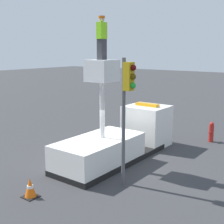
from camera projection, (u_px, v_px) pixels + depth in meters
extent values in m
plane|color=#38383A|center=(112.00, 161.00, 14.32)|extent=(120.00, 120.00, 0.00)
cube|color=black|center=(112.00, 158.00, 14.30)|extent=(6.10, 2.16, 0.24)
cube|color=white|center=(99.00, 153.00, 13.45)|extent=(4.18, 2.10, 1.28)
cube|color=white|center=(147.00, 126.00, 16.50)|extent=(1.92, 2.10, 2.12)
cube|color=black|center=(156.00, 115.00, 17.18)|extent=(0.03, 1.78, 0.85)
cube|color=orange|center=(147.00, 105.00, 16.28)|extent=(0.36, 1.26, 0.14)
cylinder|color=silver|center=(102.00, 109.00, 13.27)|extent=(0.22, 0.22, 2.52)
cube|color=silver|center=(102.00, 71.00, 12.95)|extent=(1.09, 1.09, 0.90)
cube|color=#38383D|center=(102.00, 49.00, 12.78)|extent=(0.34, 0.26, 0.84)
cube|color=#8CEA1E|center=(102.00, 31.00, 12.64)|extent=(0.40, 0.26, 0.66)
sphere|color=beige|center=(102.00, 19.00, 12.55)|extent=(0.23, 0.23, 0.23)
cylinder|color=orange|center=(102.00, 17.00, 12.53)|extent=(0.26, 0.26, 0.09)
cylinder|color=#515156|center=(123.00, 123.00, 11.40)|extent=(0.14, 0.14, 4.74)
cube|color=#B79314|center=(129.00, 76.00, 10.94)|extent=(0.34, 0.28, 1.00)
sphere|color=#490707|center=(133.00, 68.00, 10.77)|extent=(0.22, 0.22, 0.22)
sphere|color=#503C07|center=(133.00, 77.00, 10.83)|extent=(0.22, 0.22, 0.22)
sphere|color=green|center=(133.00, 86.00, 10.89)|extent=(0.22, 0.22, 0.22)
cylinder|color=#B2231E|center=(211.00, 134.00, 17.20)|extent=(0.27, 0.27, 0.94)
sphere|color=#B2231E|center=(212.00, 124.00, 17.09)|extent=(0.23, 0.23, 0.23)
cylinder|color=#B2231E|center=(210.00, 133.00, 17.03)|extent=(0.12, 0.11, 0.11)
cylinder|color=#B2231E|center=(212.00, 131.00, 17.33)|extent=(0.12, 0.11, 0.11)
cube|color=black|center=(31.00, 197.00, 10.79)|extent=(0.50, 0.50, 0.03)
cone|color=orange|center=(30.00, 188.00, 10.72)|extent=(0.42, 0.42, 0.70)
cylinder|color=white|center=(30.00, 187.00, 10.72)|extent=(0.22, 0.22, 0.10)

